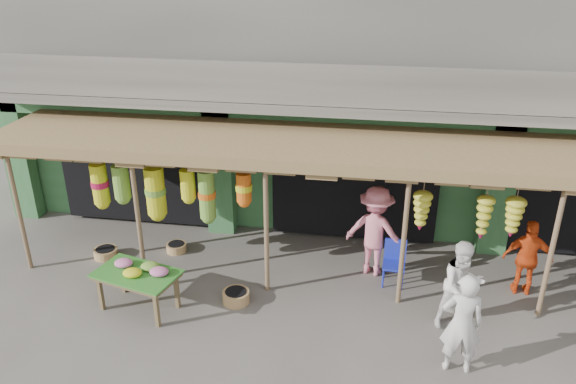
# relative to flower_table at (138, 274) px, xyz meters

# --- Properties ---
(ground) EXTENTS (80.00, 80.00, 0.00)m
(ground) POSITION_rel_flower_table_xyz_m (3.67, 1.14, -0.72)
(ground) COLOR #514C47
(ground) RESTS_ON ground
(building) EXTENTS (16.40, 6.80, 7.00)m
(building) POSITION_rel_flower_table_xyz_m (3.67, 6.01, 2.65)
(building) COLOR gray
(building) RESTS_ON ground
(awning) EXTENTS (14.00, 2.70, 2.79)m
(awning) POSITION_rel_flower_table_xyz_m (3.49, 1.94, 1.85)
(awning) COLOR brown
(awning) RESTS_ON ground
(flower_table) EXTENTS (1.66, 1.22, 0.89)m
(flower_table) POSITION_rel_flower_table_xyz_m (0.00, 0.00, 0.00)
(flower_table) COLOR brown
(flower_table) RESTS_ON ground
(blue_chair) EXTENTS (0.45, 0.46, 0.89)m
(blue_chair) POSITION_rel_flower_table_xyz_m (4.58, 1.62, -0.22)
(blue_chair) COLOR #1A26A9
(blue_chair) RESTS_ON ground
(basket_left) EXTENTS (0.50, 0.50, 0.18)m
(basket_left) POSITION_rel_flower_table_xyz_m (-0.07, 2.07, -0.63)
(basket_left) COLOR olive
(basket_left) RESTS_ON ground
(basket_mid) EXTENTS (0.63, 0.63, 0.19)m
(basket_mid) POSITION_rel_flower_table_xyz_m (-1.48, 1.60, -0.62)
(basket_mid) COLOR #9C7546
(basket_mid) RESTS_ON ground
(basket_right) EXTENTS (0.61, 0.61, 0.23)m
(basket_right) POSITION_rel_flower_table_xyz_m (1.67, 0.45, -0.61)
(basket_right) COLOR olive
(basket_right) RESTS_ON ground
(person_front) EXTENTS (0.64, 0.42, 1.74)m
(person_front) POSITION_rel_flower_table_xyz_m (5.54, -0.74, 0.15)
(person_front) COLOR beige
(person_front) RESTS_ON ground
(person_right) EXTENTS (0.97, 0.86, 1.65)m
(person_right) POSITION_rel_flower_table_xyz_m (5.67, 0.39, 0.11)
(person_right) COLOR white
(person_right) RESTS_ON ground
(person_vendor) EXTENTS (0.92, 0.42, 1.53)m
(person_vendor) POSITION_rel_flower_table_xyz_m (7.03, 1.64, 0.05)
(person_vendor) COLOR #D74514
(person_vendor) RESTS_ON ground
(person_shopper) EXTENTS (1.36, 1.01, 1.88)m
(person_shopper) POSITION_rel_flower_table_xyz_m (4.17, 1.92, 0.22)
(person_shopper) COLOR #DA7386
(person_shopper) RESTS_ON ground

